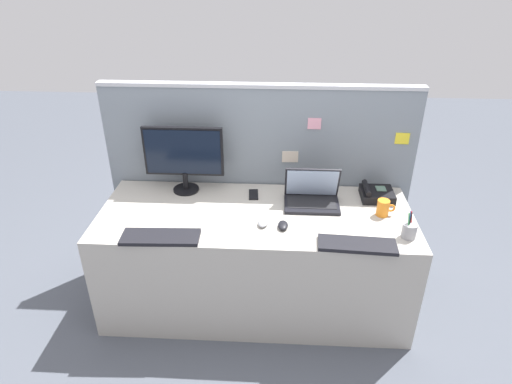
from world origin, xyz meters
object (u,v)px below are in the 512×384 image
at_px(cell_phone_black_slab, 254,195).
at_px(coffee_mug, 383,208).
at_px(computer_mouse_right_hand, 263,222).
at_px(pen_cup, 409,230).
at_px(computer_mouse_left_hand, 283,225).
at_px(desktop_monitor, 184,155).
at_px(keyboard_main, 160,237).
at_px(laptop, 312,195).
at_px(desk_phone, 376,194).
at_px(keyboard_spare, 357,245).

relative_size(cell_phone_black_slab, coffee_mug, 1.20).
xyz_separation_m(computer_mouse_right_hand, pen_cup, (0.83, -0.08, 0.03)).
bearing_deg(computer_mouse_left_hand, pen_cup, -4.89).
bearing_deg(computer_mouse_left_hand, coffee_mug, 15.84).
xyz_separation_m(desktop_monitor, keyboard_main, (-0.03, -0.59, -0.25)).
xyz_separation_m(laptop, desk_phone, (0.43, 0.09, -0.03)).
bearing_deg(laptop, pen_cup, -33.98).
relative_size(desktop_monitor, computer_mouse_left_hand, 5.25).
height_order(desktop_monitor, keyboard_spare, desktop_monitor).
bearing_deg(laptop, cell_phone_black_slab, 167.38).
bearing_deg(keyboard_spare, keyboard_main, -177.37).
height_order(desktop_monitor, laptop, desktop_monitor).
bearing_deg(desk_phone, pen_cup, -76.95).
xyz_separation_m(computer_mouse_right_hand, coffee_mug, (0.73, 0.15, 0.04)).
height_order(desktop_monitor, desk_phone, desktop_monitor).
relative_size(desk_phone, keyboard_spare, 0.49).
xyz_separation_m(desk_phone, keyboard_spare, (-0.20, -0.56, -0.02)).
height_order(keyboard_spare, cell_phone_black_slab, keyboard_spare).
xyz_separation_m(keyboard_main, coffee_mug, (1.31, 0.33, 0.04)).
relative_size(laptop, pen_cup, 2.08).
bearing_deg(computer_mouse_left_hand, desktop_monitor, 146.42).
relative_size(pen_cup, cell_phone_black_slab, 1.23).
distance_m(keyboard_spare, computer_mouse_right_hand, 0.56).
bearing_deg(computer_mouse_left_hand, computer_mouse_right_hand, 167.97).
distance_m(cell_phone_black_slab, coffee_mug, 0.84).
xyz_separation_m(laptop, keyboard_main, (-0.88, -0.45, -0.05)).
bearing_deg(desktop_monitor, computer_mouse_right_hand, -37.13).
bearing_deg(cell_phone_black_slab, keyboard_main, -136.63).
relative_size(keyboard_main, computer_mouse_right_hand, 4.43).
xyz_separation_m(desk_phone, computer_mouse_left_hand, (-0.61, -0.39, -0.02)).
relative_size(keyboard_spare, computer_mouse_right_hand, 4.30).
xyz_separation_m(keyboard_main, cell_phone_black_slab, (0.50, 0.54, -0.01)).
xyz_separation_m(desk_phone, cell_phone_black_slab, (-0.81, -0.00, -0.03)).
height_order(desk_phone, keyboard_main, desk_phone).
distance_m(desktop_monitor, coffee_mug, 1.32).
xyz_separation_m(desktop_monitor, keyboard_spare, (1.07, -0.60, -0.25)).
bearing_deg(cell_phone_black_slab, desk_phone, -3.65).
relative_size(laptop, keyboard_main, 0.79).
bearing_deg(keyboard_main, computer_mouse_right_hand, 14.93).
xyz_separation_m(desk_phone, pen_cup, (0.10, -0.45, 0.01)).
xyz_separation_m(desktop_monitor, laptop, (0.84, -0.14, -0.20)).
distance_m(computer_mouse_right_hand, pen_cup, 0.84).
relative_size(laptop, coffee_mug, 3.07).
height_order(desktop_monitor, cell_phone_black_slab, desktop_monitor).
bearing_deg(laptop, computer_mouse_right_hand, -137.59).
relative_size(desktop_monitor, laptop, 1.51).
bearing_deg(coffee_mug, keyboard_main, -165.84).
xyz_separation_m(desktop_monitor, desk_phone, (1.27, -0.05, -0.23)).
height_order(desk_phone, computer_mouse_right_hand, desk_phone).
distance_m(laptop, computer_mouse_right_hand, 0.41).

